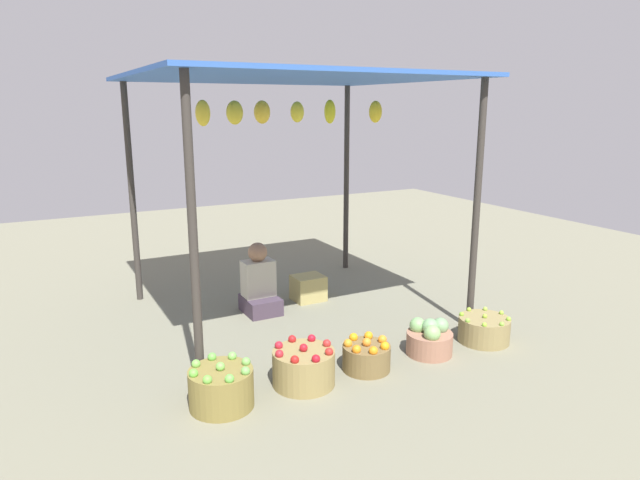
% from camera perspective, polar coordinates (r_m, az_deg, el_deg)
% --- Properties ---
extents(ground_plane, '(14.00, 14.00, 0.00)m').
position_cam_1_polar(ground_plane, '(6.26, -2.73, -7.30)').
color(ground_plane, slate).
extents(market_stall_structure, '(3.11, 2.79, 2.51)m').
position_cam_1_polar(market_stall_structure, '(5.86, -3.03, 14.51)').
color(market_stall_structure, '#38332D').
rests_on(market_stall_structure, ground).
extents(vendor_person, '(0.36, 0.44, 0.78)m').
position_cam_1_polar(vendor_person, '(6.20, -6.18, -4.64)').
color(vendor_person, '#423443').
rests_on(vendor_person, ground).
extents(basket_green_apples, '(0.49, 0.49, 0.36)m').
position_cam_1_polar(basket_green_apples, '(4.43, -9.98, -14.50)').
color(basket_green_apples, olive).
rests_on(basket_green_apples, ground).
extents(basket_red_apples, '(0.51, 0.51, 0.35)m').
position_cam_1_polar(basket_red_apples, '(4.68, -1.66, -12.74)').
color(basket_red_apples, olive).
rests_on(basket_red_apples, ground).
extents(basket_oranges, '(0.41, 0.41, 0.29)m').
position_cam_1_polar(basket_oranges, '(4.94, 4.73, -11.65)').
color(basket_oranges, brown).
rests_on(basket_oranges, ground).
extents(basket_cabbages, '(0.42, 0.42, 0.34)m').
position_cam_1_polar(basket_cabbages, '(5.30, 11.04, -9.82)').
color(basket_cabbages, '#9B6B53').
rests_on(basket_cabbages, ground).
extents(basket_limes, '(0.49, 0.49, 0.28)m').
position_cam_1_polar(basket_limes, '(5.70, 16.28, -8.68)').
color(basket_limes, olive).
rests_on(basket_limes, ground).
extents(wooden_crate_near_vendor, '(0.35, 0.30, 0.29)m').
position_cam_1_polar(wooden_crate_near_vendor, '(6.58, -1.19, -4.88)').
color(wooden_crate_near_vendor, tan).
rests_on(wooden_crate_near_vendor, ground).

